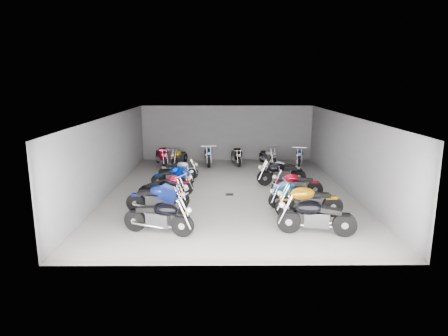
{
  "coord_description": "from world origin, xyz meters",
  "views": [
    {
      "loc": [
        -0.35,
        -16.43,
        4.62
      ],
      "look_at": [
        -0.23,
        0.09,
        1.0
      ],
      "focal_mm": 32.0,
      "sensor_mm": 36.0,
      "label": 1
    }
  ],
  "objects_px": {
    "motorcycle_left_a": "(159,217)",
    "motorcycle_right_a": "(316,217)",
    "motorcycle_right_b": "(308,201)",
    "motorcycle_right_f": "(283,169)",
    "motorcycle_right_d": "(296,184)",
    "motorcycle_left_c": "(164,192)",
    "motorcycle_left_e": "(173,176)",
    "drain_grate": "(230,194)",
    "motorcycle_right_e": "(281,173)",
    "motorcycle_back_b": "(179,157)",
    "motorcycle_left_d": "(170,186)",
    "motorcycle_back_c": "(208,156)",
    "motorcycle_back_f": "(299,157)",
    "motorcycle_left_f": "(179,169)",
    "motorcycle_left_b": "(157,199)",
    "motorcycle_back_a": "(162,156)",
    "motorcycle_back_d": "(236,156)",
    "motorcycle_back_e": "(268,156)",
    "motorcycle_right_c": "(291,194)"
  },
  "relations": [
    {
      "from": "motorcycle_left_a",
      "to": "motorcycle_right_a",
      "type": "bearing_deg",
      "value": 105.95
    },
    {
      "from": "motorcycle_right_b",
      "to": "motorcycle_right_f",
      "type": "distance_m",
      "value": 5.68
    },
    {
      "from": "motorcycle_right_d",
      "to": "motorcycle_right_f",
      "type": "distance_m",
      "value": 3.1
    },
    {
      "from": "motorcycle_left_a",
      "to": "motorcycle_left_c",
      "type": "xyz_separation_m",
      "value": [
        -0.27,
        2.87,
        -0.02
      ]
    },
    {
      "from": "motorcycle_left_c",
      "to": "motorcycle_left_e",
      "type": "relative_size",
      "value": 1.09
    },
    {
      "from": "motorcycle_right_d",
      "to": "drain_grate",
      "type": "bearing_deg",
      "value": 92.46
    },
    {
      "from": "drain_grate",
      "to": "motorcycle_right_e",
      "type": "xyz_separation_m",
      "value": [
        2.35,
        1.56,
        0.54
      ]
    },
    {
      "from": "motorcycle_back_b",
      "to": "motorcycle_left_d",
      "type": "bearing_deg",
      "value": 111.6
    },
    {
      "from": "motorcycle_back_c",
      "to": "motorcycle_back_f",
      "type": "distance_m",
      "value": 5.08
    },
    {
      "from": "motorcycle_back_f",
      "to": "motorcycle_left_f",
      "type": "bearing_deg",
      "value": 36.76
    },
    {
      "from": "motorcycle_left_d",
      "to": "motorcycle_right_b",
      "type": "bearing_deg",
      "value": 41.01
    },
    {
      "from": "motorcycle_left_b",
      "to": "motorcycle_right_d",
      "type": "xyz_separation_m",
      "value": [
        5.33,
        2.18,
        -0.04
      ]
    },
    {
      "from": "motorcycle_left_b",
      "to": "motorcycle_right_e",
      "type": "height_order",
      "value": "motorcycle_right_e"
    },
    {
      "from": "motorcycle_left_e",
      "to": "motorcycle_right_b",
      "type": "relative_size",
      "value": 0.8
    },
    {
      "from": "motorcycle_left_f",
      "to": "motorcycle_back_a",
      "type": "height_order",
      "value": "motorcycle_back_a"
    },
    {
      "from": "motorcycle_left_c",
      "to": "motorcycle_back_c",
      "type": "relative_size",
      "value": 0.95
    },
    {
      "from": "motorcycle_back_f",
      "to": "motorcycle_back_d",
      "type": "bearing_deg",
      "value": 6.82
    },
    {
      "from": "motorcycle_left_b",
      "to": "motorcycle_back_f",
      "type": "relative_size",
      "value": 1.08
    },
    {
      "from": "motorcycle_left_d",
      "to": "motorcycle_right_f",
      "type": "xyz_separation_m",
      "value": [
        5.05,
        3.24,
        -0.03
      ]
    },
    {
      "from": "motorcycle_left_c",
      "to": "motorcycle_left_e",
      "type": "bearing_deg",
      "value": -156.19
    },
    {
      "from": "motorcycle_left_a",
      "to": "motorcycle_back_d",
      "type": "height_order",
      "value": "motorcycle_left_a"
    },
    {
      "from": "motorcycle_right_d",
      "to": "motorcycle_back_e",
      "type": "height_order",
      "value": "motorcycle_right_d"
    },
    {
      "from": "motorcycle_back_c",
      "to": "motorcycle_back_b",
      "type": "bearing_deg",
      "value": -6.09
    },
    {
      "from": "motorcycle_right_b",
      "to": "motorcycle_right_e",
      "type": "height_order",
      "value": "motorcycle_right_b"
    },
    {
      "from": "motorcycle_left_c",
      "to": "motorcycle_back_e",
      "type": "distance_m",
      "value": 8.86
    },
    {
      "from": "motorcycle_right_b",
      "to": "motorcycle_back_e",
      "type": "distance_m",
      "value": 8.83
    },
    {
      "from": "motorcycle_left_b",
      "to": "motorcycle_right_b",
      "type": "xyz_separation_m",
      "value": [
        5.26,
        -0.41,
        0.03
      ]
    },
    {
      "from": "motorcycle_back_d",
      "to": "motorcycle_back_a",
      "type": "bearing_deg",
      "value": -7.18
    },
    {
      "from": "motorcycle_left_c",
      "to": "motorcycle_back_c",
      "type": "distance_m",
      "value": 7.56
    },
    {
      "from": "motorcycle_left_c",
      "to": "motorcycle_right_f",
      "type": "distance_m",
      "value": 6.74
    },
    {
      "from": "motorcycle_right_c",
      "to": "motorcycle_left_e",
      "type": "bearing_deg",
      "value": 35.65
    },
    {
      "from": "motorcycle_right_a",
      "to": "motorcycle_back_c",
      "type": "xyz_separation_m",
      "value": [
        -3.61,
        10.38,
        -0.05
      ]
    },
    {
      "from": "motorcycle_left_a",
      "to": "motorcycle_back_c",
      "type": "bearing_deg",
      "value": -169.53
    },
    {
      "from": "motorcycle_back_a",
      "to": "motorcycle_back_f",
      "type": "height_order",
      "value": "motorcycle_back_a"
    },
    {
      "from": "drain_grate",
      "to": "motorcycle_left_d",
      "type": "bearing_deg",
      "value": -171.12
    },
    {
      "from": "motorcycle_left_b",
      "to": "motorcycle_left_c",
      "type": "distance_m",
      "value": 0.95
    },
    {
      "from": "motorcycle_back_c",
      "to": "motorcycle_back_f",
      "type": "bearing_deg",
      "value": 173.32
    },
    {
      "from": "motorcycle_back_c",
      "to": "motorcycle_left_d",
      "type": "bearing_deg",
      "value": 73.44
    },
    {
      "from": "drain_grate",
      "to": "motorcycle_back_a",
      "type": "height_order",
      "value": "motorcycle_back_a"
    },
    {
      "from": "motorcycle_right_b",
      "to": "motorcycle_back_f",
      "type": "relative_size",
      "value": 1.15
    },
    {
      "from": "motorcycle_right_b",
      "to": "motorcycle_back_f",
      "type": "height_order",
      "value": "motorcycle_right_b"
    },
    {
      "from": "motorcycle_right_c",
      "to": "motorcycle_back_c",
      "type": "bearing_deg",
      "value": 0.49
    },
    {
      "from": "motorcycle_left_d",
      "to": "motorcycle_back_b",
      "type": "height_order",
      "value": "motorcycle_left_d"
    },
    {
      "from": "motorcycle_back_b",
      "to": "motorcycle_left_c",
      "type": "bearing_deg",
      "value": 110.4
    },
    {
      "from": "motorcycle_right_e",
      "to": "motorcycle_back_b",
      "type": "bearing_deg",
      "value": 40.16
    },
    {
      "from": "motorcycle_back_d",
      "to": "motorcycle_back_e",
      "type": "height_order",
      "value": "motorcycle_back_d"
    },
    {
      "from": "motorcycle_left_e",
      "to": "motorcycle_right_e",
      "type": "xyz_separation_m",
      "value": [
        4.83,
        0.24,
        0.08
      ]
    },
    {
      "from": "motorcycle_left_f",
      "to": "motorcycle_left_e",
      "type": "bearing_deg",
      "value": -2.97
    },
    {
      "from": "motorcycle_right_d",
      "to": "motorcycle_back_f",
      "type": "xyz_separation_m",
      "value": [
        1.28,
        6.02,
        -0.0
      ]
    },
    {
      "from": "motorcycle_back_c",
      "to": "drain_grate",
      "type": "bearing_deg",
      "value": 95.55
    }
  ]
}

